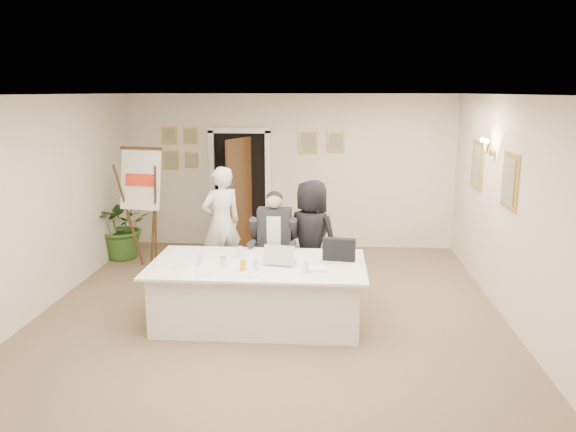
# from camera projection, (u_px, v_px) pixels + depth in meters

# --- Properties ---
(floor) EXTENTS (7.00, 7.00, 0.00)m
(floor) POSITION_uv_depth(u_px,v_px,m) (269.00, 318.00, 7.17)
(floor) COLOR brown
(floor) RESTS_ON ground
(ceiling) EXTENTS (6.00, 7.00, 0.02)m
(ceiling) POSITION_uv_depth(u_px,v_px,m) (267.00, 95.00, 6.56)
(ceiling) COLOR white
(ceiling) RESTS_ON wall_back
(wall_back) EXTENTS (6.00, 0.10, 2.80)m
(wall_back) POSITION_uv_depth(u_px,v_px,m) (289.00, 172.00, 10.27)
(wall_back) COLOR beige
(wall_back) RESTS_ON floor
(wall_front) EXTENTS (6.00, 0.10, 2.80)m
(wall_front) POSITION_uv_depth(u_px,v_px,m) (207.00, 330.00, 3.46)
(wall_front) COLOR beige
(wall_front) RESTS_ON floor
(wall_left) EXTENTS (0.10, 7.00, 2.80)m
(wall_left) POSITION_uv_depth(u_px,v_px,m) (32.00, 208.00, 7.08)
(wall_left) COLOR beige
(wall_left) RESTS_ON floor
(wall_right) EXTENTS (0.10, 7.00, 2.80)m
(wall_right) POSITION_uv_depth(u_px,v_px,m) (520.00, 215.00, 6.65)
(wall_right) COLOR beige
(wall_right) RESTS_ON floor
(doorway) EXTENTS (1.14, 0.86, 2.20)m
(doorway) POSITION_uv_depth(u_px,v_px,m) (240.00, 192.00, 10.24)
(doorway) COLOR black
(doorway) RESTS_ON floor
(pictures_back_wall) EXTENTS (3.40, 0.06, 0.80)m
(pictures_back_wall) POSITION_uv_depth(u_px,v_px,m) (245.00, 147.00, 10.20)
(pictures_back_wall) COLOR gold
(pictures_back_wall) RESTS_ON wall_back
(pictures_right_wall) EXTENTS (0.06, 2.20, 0.80)m
(pictures_right_wall) POSITION_uv_depth(u_px,v_px,m) (491.00, 172.00, 7.74)
(pictures_right_wall) COLOR gold
(pictures_right_wall) RESTS_ON wall_right
(wall_sconce) EXTENTS (0.20, 0.30, 0.24)m
(wall_sconce) POSITION_uv_depth(u_px,v_px,m) (488.00, 147.00, 7.67)
(wall_sconce) COLOR #BD883C
(wall_sconce) RESTS_ON wall_right
(conference_table) EXTENTS (2.64, 1.41, 0.78)m
(conference_table) POSITION_uv_depth(u_px,v_px,m) (258.00, 292.00, 6.98)
(conference_table) COLOR white
(conference_table) RESTS_ON floor
(seated_man) EXTENTS (0.65, 0.69, 1.50)m
(seated_man) POSITION_uv_depth(u_px,v_px,m) (274.00, 243.00, 7.91)
(seated_man) COLOR black
(seated_man) RESTS_ON floor
(flip_chart) EXTENTS (0.70, 0.48, 1.94)m
(flip_chart) POSITION_uv_depth(u_px,v_px,m) (146.00, 214.00, 9.11)
(flip_chart) COLOR #3C1E13
(flip_chart) RESTS_ON floor
(standing_man) EXTENTS (0.76, 0.71, 1.74)m
(standing_man) POSITION_uv_depth(u_px,v_px,m) (222.00, 223.00, 8.60)
(standing_man) COLOR white
(standing_man) RESTS_ON floor
(standing_woman) EXTENTS (0.96, 0.84, 1.65)m
(standing_woman) POSITION_uv_depth(u_px,v_px,m) (311.00, 238.00, 7.86)
(standing_woman) COLOR black
(standing_woman) RESTS_ON floor
(potted_palm) EXTENTS (1.37, 1.31, 1.17)m
(potted_palm) POSITION_uv_depth(u_px,v_px,m) (123.00, 225.00, 9.68)
(potted_palm) COLOR #2D521B
(potted_palm) RESTS_ON floor
(laptop) EXTENTS (0.43, 0.44, 0.28)m
(laptop) POSITION_uv_depth(u_px,v_px,m) (280.00, 252.00, 6.87)
(laptop) COLOR #B7BABC
(laptop) RESTS_ON conference_table
(laptop_bag) EXTENTS (0.41, 0.16, 0.28)m
(laptop_bag) POSITION_uv_depth(u_px,v_px,m) (339.00, 249.00, 6.97)
(laptop_bag) COLOR black
(laptop_bag) RESTS_ON conference_table
(paper_stack) EXTENTS (0.33, 0.26, 0.03)m
(paper_stack) POSITION_uv_depth(u_px,v_px,m) (314.00, 268.00, 6.64)
(paper_stack) COLOR white
(paper_stack) RESTS_ON conference_table
(plate_left) EXTENTS (0.22, 0.22, 0.01)m
(plate_left) POSITION_uv_depth(u_px,v_px,m) (182.00, 267.00, 6.73)
(plate_left) COLOR white
(plate_left) RESTS_ON conference_table
(plate_mid) EXTENTS (0.24, 0.24, 0.01)m
(plate_mid) POSITION_uv_depth(u_px,v_px,m) (206.00, 272.00, 6.51)
(plate_mid) COLOR white
(plate_mid) RESTS_ON conference_table
(plate_near) EXTENTS (0.24, 0.24, 0.01)m
(plate_near) POSITION_uv_depth(u_px,v_px,m) (250.00, 274.00, 6.46)
(plate_near) COLOR white
(plate_near) RESTS_ON conference_table
(glass_a) EXTENTS (0.07, 0.07, 0.14)m
(glass_a) POSITION_uv_depth(u_px,v_px,m) (200.00, 259.00, 6.81)
(glass_a) COLOR silver
(glass_a) RESTS_ON conference_table
(glass_b) EXTENTS (0.07, 0.07, 0.14)m
(glass_b) POSITION_uv_depth(u_px,v_px,m) (256.00, 265.00, 6.60)
(glass_b) COLOR silver
(glass_b) RESTS_ON conference_table
(glass_c) EXTENTS (0.08, 0.08, 0.14)m
(glass_c) POSITION_uv_depth(u_px,v_px,m) (306.00, 267.00, 6.50)
(glass_c) COLOR silver
(glass_c) RESTS_ON conference_table
(glass_d) EXTENTS (0.08, 0.08, 0.14)m
(glass_d) POSITION_uv_depth(u_px,v_px,m) (240.00, 252.00, 7.12)
(glass_d) COLOR silver
(glass_d) RESTS_ON conference_table
(oj_glass) EXTENTS (0.09, 0.09, 0.13)m
(oj_glass) POSITION_uv_depth(u_px,v_px,m) (243.00, 266.00, 6.58)
(oj_glass) COLOR orange
(oj_glass) RESTS_ON conference_table
(steel_jug) EXTENTS (0.11, 0.11, 0.11)m
(steel_jug) POSITION_uv_depth(u_px,v_px,m) (223.00, 261.00, 6.77)
(steel_jug) COLOR silver
(steel_jug) RESTS_ON conference_table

